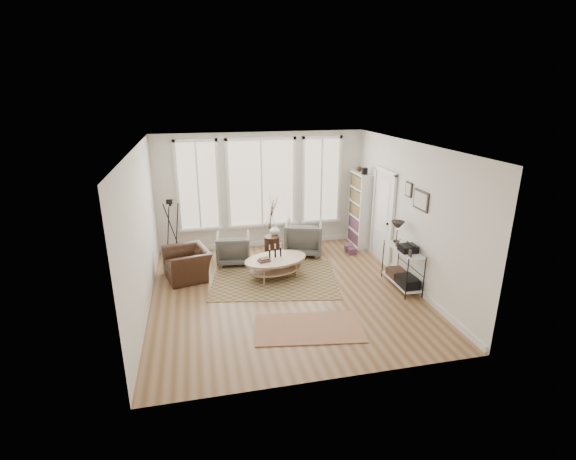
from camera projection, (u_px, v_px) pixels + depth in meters
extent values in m
plane|color=#926C49|center=(285.00, 292.00, 8.37)|extent=(5.50, 5.50, 0.00)
plane|color=white|center=(284.00, 146.00, 7.45)|extent=(5.50, 5.50, 0.00)
cube|color=silver|center=(261.00, 191.00, 10.45)|extent=(5.20, 0.04, 2.90)
cube|color=silver|center=(330.00, 286.00, 5.37)|extent=(5.20, 0.04, 2.90)
cube|color=silver|center=(141.00, 233.00, 7.37)|extent=(0.04, 5.50, 2.90)
cube|color=silver|center=(410.00, 215.00, 8.45)|extent=(0.04, 5.50, 2.90)
cube|color=white|center=(263.00, 243.00, 10.89)|extent=(5.10, 0.04, 0.12)
cube|color=white|center=(403.00, 277.00, 8.89)|extent=(0.03, 5.40, 0.12)
cube|color=#CEB283|center=(261.00, 183.00, 10.37)|extent=(1.60, 0.03, 2.10)
cube|color=#CEB283|center=(198.00, 186.00, 10.05)|extent=(0.90, 0.03, 2.10)
cube|color=#CEB283|center=(321.00, 180.00, 10.69)|extent=(0.90, 0.03, 2.10)
cube|color=white|center=(262.00, 183.00, 10.35)|extent=(1.74, 0.06, 2.24)
cube|color=white|center=(198.00, 186.00, 10.03)|extent=(1.04, 0.06, 2.24)
cube|color=white|center=(321.00, 180.00, 10.67)|extent=(1.04, 0.06, 2.24)
cube|color=white|center=(263.00, 225.00, 10.68)|extent=(4.10, 0.12, 0.06)
cube|color=silver|center=(383.00, 218.00, 9.63)|extent=(0.04, 0.88, 2.10)
cube|color=white|center=(383.00, 207.00, 9.55)|extent=(0.01, 0.55, 1.20)
cube|color=white|center=(392.00, 224.00, 9.18)|extent=(0.06, 0.08, 2.18)
cube|color=white|center=(374.00, 212.00, 10.08)|extent=(0.06, 0.08, 2.18)
cube|color=white|center=(386.00, 171.00, 9.28)|extent=(0.06, 1.06, 0.08)
sphere|color=black|center=(387.00, 224.00, 9.34)|extent=(0.06, 0.06, 0.06)
cube|color=white|center=(365.00, 214.00, 10.25)|extent=(0.30, 0.03, 1.90)
cube|color=white|center=(353.00, 206.00, 11.01)|extent=(0.30, 0.03, 1.90)
cube|color=white|center=(365.00, 209.00, 10.66)|extent=(0.02, 0.85, 1.90)
cube|color=white|center=(359.00, 210.00, 10.63)|extent=(0.30, 0.81, 1.90)
cube|color=maroon|center=(359.00, 210.00, 10.63)|extent=(0.24, 0.75, 1.76)
cube|color=black|center=(365.00, 171.00, 10.12)|extent=(0.12, 0.10, 0.16)
sphere|color=#371F14|center=(359.00, 169.00, 10.44)|extent=(0.14, 0.14, 0.14)
cube|color=white|center=(401.00, 281.00, 8.55)|extent=(0.37, 1.07, 0.03)
cube|color=white|center=(404.00, 250.00, 8.33)|extent=(0.37, 1.07, 0.02)
cylinder|color=black|center=(407.00, 280.00, 7.92)|extent=(0.02, 0.02, 0.85)
cylinder|color=black|center=(424.00, 278.00, 8.00)|extent=(0.02, 0.02, 0.85)
cylinder|color=black|center=(383.00, 259.00, 8.90)|extent=(0.02, 0.02, 0.85)
cylinder|color=black|center=(398.00, 257.00, 8.98)|extent=(0.02, 0.02, 0.85)
cylinder|color=black|center=(396.00, 241.00, 8.63)|extent=(0.14, 0.14, 0.02)
cylinder|color=black|center=(397.00, 235.00, 8.59)|extent=(0.02, 0.02, 0.30)
cone|color=black|center=(398.00, 226.00, 8.52)|extent=(0.28, 0.28, 0.18)
cube|color=black|center=(408.00, 248.00, 8.16)|extent=(0.32, 0.30, 0.13)
cube|color=black|center=(407.00, 282.00, 8.28)|extent=(0.32, 0.45, 0.20)
cube|color=#371F14|center=(397.00, 273.00, 8.72)|extent=(0.32, 0.40, 0.16)
cube|color=black|center=(410.00, 253.00, 7.89)|extent=(0.02, 0.10, 0.14)
cube|color=black|center=(397.00, 244.00, 8.39)|extent=(0.02, 0.10, 0.12)
cube|color=black|center=(421.00, 200.00, 7.95)|extent=(0.03, 0.52, 0.38)
cube|color=white|center=(420.00, 200.00, 7.94)|extent=(0.01, 0.44, 0.30)
cube|color=black|center=(409.00, 189.00, 8.38)|extent=(0.03, 0.24, 0.30)
cube|color=white|center=(408.00, 189.00, 8.37)|extent=(0.01, 0.18, 0.24)
cube|color=brown|center=(275.00, 279.00, 8.92)|extent=(2.94, 2.41, 0.01)
cube|color=brown|center=(309.00, 328.00, 7.09)|extent=(1.96, 1.28, 0.01)
ellipsoid|color=tan|center=(276.00, 269.00, 8.97)|extent=(1.34, 1.03, 0.03)
ellipsoid|color=tan|center=(276.00, 259.00, 8.90)|extent=(1.57, 1.21, 0.04)
cylinder|color=tan|center=(260.00, 274.00, 8.69)|extent=(0.04, 0.04, 0.40)
cylinder|color=tan|center=(296.00, 271.00, 8.85)|extent=(0.04, 0.04, 0.40)
cylinder|color=tan|center=(257.00, 266.00, 9.10)|extent=(0.04, 0.04, 0.40)
cylinder|color=tan|center=(291.00, 263.00, 9.26)|extent=(0.04, 0.04, 0.40)
cylinder|color=black|center=(269.00, 253.00, 8.89)|extent=(0.04, 0.04, 0.20)
cylinder|color=black|center=(275.00, 253.00, 8.91)|extent=(0.04, 0.04, 0.20)
cylinder|color=black|center=(281.00, 252.00, 8.94)|extent=(0.04, 0.04, 0.20)
cube|color=#37492A|center=(264.00, 260.00, 8.74)|extent=(0.24, 0.18, 0.07)
imported|color=slate|center=(233.00, 248.00, 9.69)|extent=(0.84, 0.86, 0.70)
imported|color=slate|center=(304.00, 237.00, 10.25)|extent=(1.11, 1.13, 0.82)
cylinder|color=#371F14|center=(272.00, 247.00, 9.99)|extent=(0.36, 0.36, 0.55)
imported|color=silver|center=(275.00, 230.00, 9.99)|extent=(0.26, 0.26, 0.24)
imported|color=#371F14|center=(187.00, 264.00, 8.91)|extent=(1.18, 1.09, 0.64)
cylinder|color=black|center=(170.00, 205.00, 9.62)|extent=(0.06, 0.06, 0.06)
cube|color=black|center=(170.00, 202.00, 9.60)|extent=(0.17, 0.14, 0.10)
cylinder|color=black|center=(170.00, 203.00, 9.52)|extent=(0.06, 0.08, 0.06)
cube|color=maroon|center=(349.00, 248.00, 10.47)|extent=(0.27, 0.31, 0.17)
cube|color=maroon|center=(351.00, 251.00, 10.31)|extent=(0.19, 0.24, 0.15)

